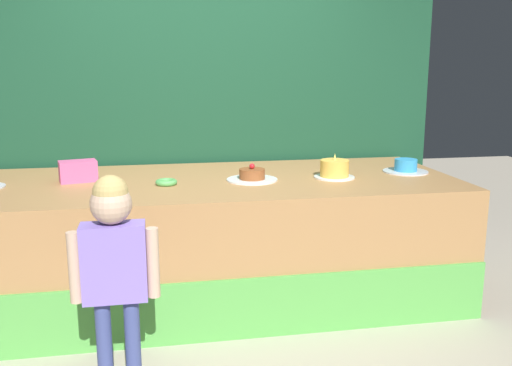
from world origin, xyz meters
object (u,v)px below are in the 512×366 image
Objects in this scene: pink_box at (78,171)px; donut at (166,182)px; cake_center_left at (252,176)px; cake_center_right at (334,169)px; cake_far_right at (406,167)px; child_figure at (114,255)px.

pink_box is 0.63m from donut.
cake_center_right is (0.59, -0.02, 0.03)m from cake_center_left.
pink_box is 0.74× the size of cake_far_right.
donut is 0.43× the size of cake_far_right.
pink_box reaches higher than cake_far_right.
cake_center_left is (0.59, 0.04, 0.01)m from donut.
cake_far_right is at bearing -2.21° from pink_box.
pink_box is at bearing 171.40° from cake_center_left.
cake_far_right is (1.18, 0.09, 0.01)m from cake_center_left.
donut is at bearing -20.61° from pink_box.
cake_center_left is at bearing -175.76° from cake_far_right.
donut is at bearing -175.77° from cake_far_right.
pink_box is 0.69× the size of cake_center_left.
pink_box is (-0.30, 1.22, 0.20)m from child_figure.
donut is 0.41× the size of cake_center_left.
cake_center_right reaches higher than donut.
cake_center_right is 0.86× the size of cake_far_right.
child_figure is 1.05m from donut.
cake_far_right is at bearing 28.81° from child_figure.
donut is 1.18m from cake_center_right.
child_figure is 7.90× the size of donut.
child_figure reaches higher than cake_far_right.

